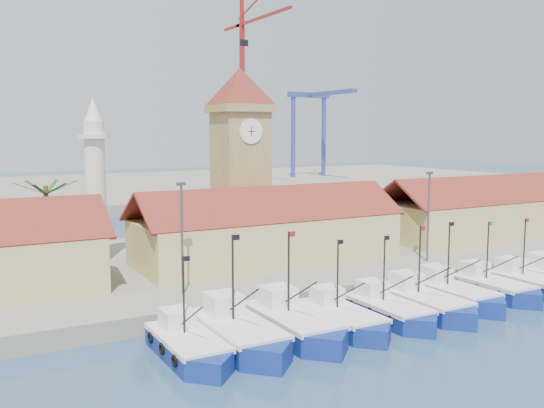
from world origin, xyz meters
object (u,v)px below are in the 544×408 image
minaret (95,180)px  boat_0 (189,348)px  boat_5 (426,305)px  clock_tower (240,155)px

minaret → boat_0: bearing=-90.4°
boat_5 → minaret: (-19.85, 25.68, 8.97)m
boat_5 → minaret: minaret is taller
boat_0 → clock_tower: size_ratio=0.40×
boat_0 → minaret: 27.11m
boat_0 → minaret: bearing=89.6°
boat_0 → boat_5: boat_5 is taller
boat_5 → clock_tower: bearing=101.6°
boat_5 → clock_tower: 26.63m
boat_5 → clock_tower: size_ratio=0.43×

